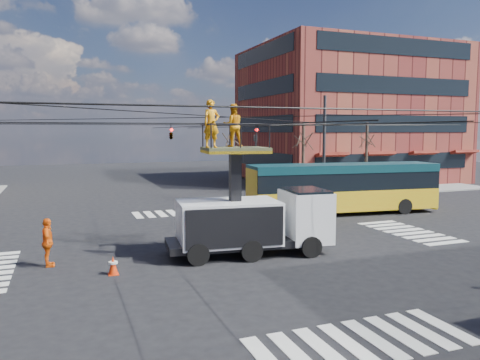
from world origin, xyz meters
name	(u,v)px	position (x,y,z in m)	size (l,w,h in m)	color
ground	(229,249)	(0.00, 0.00, 0.00)	(120.00, 120.00, 0.00)	black
sidewalk_ne	(354,182)	(21.00, 21.00, 0.06)	(18.00, 18.00, 0.12)	slate
crosswalks	(229,248)	(0.00, 0.00, 0.01)	(22.40, 22.40, 0.02)	silver
building_ne	(347,115)	(21.98, 23.98, 7.00)	(20.06, 16.06, 14.00)	maroon
overhead_network	(225,153)	(-0.07, 0.40, 4.29)	(24.24, 24.24, 8.00)	#2D2D30
tree_a	(232,140)	(5.00, 13.50, 4.63)	(2.00, 2.00, 6.00)	#382B21
tree_b	(303,139)	(11.00, 13.50, 4.63)	(2.00, 2.00, 6.00)	#382B21
tree_c	(367,139)	(17.00, 13.50, 4.63)	(2.00, 2.00, 6.00)	#382B21
utility_truck	(253,206)	(0.67, -1.16, 2.10)	(7.21, 3.26, 6.55)	black
city_bus	(343,187)	(9.84, 5.95, 1.73)	(12.53, 3.86, 3.20)	gold
traffic_cone	(113,265)	(-5.30, -2.06, 0.35)	(0.36, 0.36, 0.70)	red
worker_ground	(48,243)	(-7.57, -0.12, 0.96)	(1.13, 0.47, 1.92)	#EB5E0E
flagger	(318,220)	(4.63, 0.10, 0.98)	(1.26, 0.73, 1.96)	#D1690D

